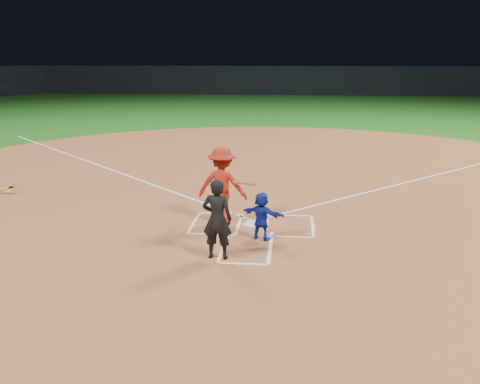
# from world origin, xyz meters

# --- Properties ---
(ground) EXTENTS (120.00, 120.00, 0.00)m
(ground) POSITION_xyz_m (0.00, 0.00, 0.00)
(ground) COLOR #155014
(ground) RESTS_ON ground
(home_plate_dirt) EXTENTS (28.00, 28.00, 0.01)m
(home_plate_dirt) POSITION_xyz_m (0.00, 6.00, 0.01)
(home_plate_dirt) COLOR brown
(home_plate_dirt) RESTS_ON ground
(stadium_wall_far) EXTENTS (80.00, 1.20, 3.20)m
(stadium_wall_far) POSITION_xyz_m (0.00, 48.00, 1.60)
(stadium_wall_far) COLOR black
(stadium_wall_far) RESTS_ON ground
(home_plate) EXTENTS (0.60, 0.60, 0.02)m
(home_plate) POSITION_xyz_m (0.00, 0.00, 0.02)
(home_plate) COLOR white
(home_plate) RESTS_ON home_plate_dirt
(on_deck_bat_a) EXTENTS (0.25, 0.83, 0.06)m
(on_deck_bat_a) POSITION_xyz_m (-8.54, 2.98, 0.05)
(on_deck_bat_a) COLOR olive
(on_deck_bat_a) RESTS_ON on_deck_circle
(on_deck_bat_c) EXTENTS (0.84, 0.08, 0.06)m
(on_deck_bat_c) POSITION_xyz_m (-8.39, 2.43, 0.05)
(on_deck_bat_c) COLOR olive
(on_deck_bat_c) RESTS_ON on_deck_circle
(bat_weight_donut) EXTENTS (0.19, 0.19, 0.05)m
(bat_weight_donut) POSITION_xyz_m (-8.49, 3.13, 0.05)
(bat_weight_donut) COLOR black
(bat_weight_donut) RESTS_ON on_deck_circle
(catcher) EXTENTS (1.16, 0.76, 1.19)m
(catcher) POSITION_xyz_m (0.31, -1.16, 0.61)
(catcher) COLOR #122296
(catcher) RESTS_ON home_plate_dirt
(umpire) EXTENTS (0.69, 0.49, 1.81)m
(umpire) POSITION_xyz_m (-0.59, -2.50, 0.92)
(umpire) COLOR black
(umpire) RESTS_ON home_plate_dirt
(chalk_markings) EXTENTS (28.35, 17.32, 0.01)m
(chalk_markings) POSITION_xyz_m (0.00, 5.29, 0.01)
(chalk_markings) COLOR white
(chalk_markings) RESTS_ON home_plate_dirt
(batter_at_plate) EXTENTS (1.58, 0.97, 2.06)m
(batter_at_plate) POSITION_xyz_m (-0.83, 0.09, 1.04)
(batter_at_plate) COLOR #A71E12
(batter_at_plate) RESTS_ON home_plate_dirt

